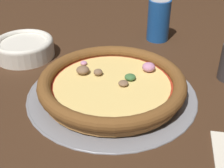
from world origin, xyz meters
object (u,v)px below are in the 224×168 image
object	(u,v)px
pizza_tray	(112,93)
beverage_can	(159,20)
pizza	(112,84)
bowl_near	(24,47)

from	to	relation	value
pizza_tray	beverage_can	size ratio (longest dim) A/B	3.07
pizza	beverage_can	distance (m)	0.33
pizza	beverage_can	bearing A→B (deg)	175.83
pizza	bowl_near	distance (m)	0.30
pizza	bowl_near	world-z (taller)	bowl_near
pizza	pizza_tray	bearing A→B (deg)	5.53
pizza	bowl_near	size ratio (longest dim) A/B	2.06
pizza_tray	pizza	world-z (taller)	pizza
pizza_tray	beverage_can	bearing A→B (deg)	175.84
pizza_tray	pizza	distance (m)	0.02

